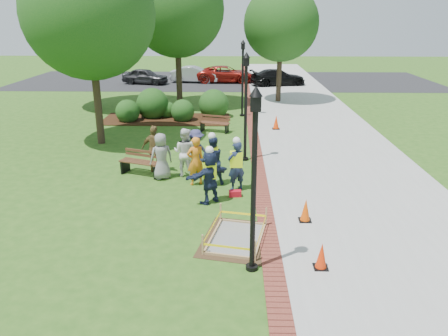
{
  "coord_description": "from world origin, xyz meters",
  "views": [
    {
      "loc": [
        0.83,
        -11.79,
        5.63
      ],
      "look_at": [
        0.5,
        1.2,
        1.0
      ],
      "focal_mm": 35.0,
      "sensor_mm": 36.0,
      "label": 1
    }
  ],
  "objects_px": {
    "wet_concrete_pad": "(236,231)",
    "hivis_worker_c": "(212,159)",
    "bench_near": "(141,167)",
    "lamp_near": "(254,169)",
    "hivis_worker_b": "(236,164)",
    "cone_front": "(321,256)",
    "hivis_worker_a": "(210,175)"
  },
  "relations": [
    {
      "from": "bench_near",
      "to": "cone_front",
      "type": "bearing_deg",
      "value": -48.43
    },
    {
      "from": "wet_concrete_pad",
      "to": "hivis_worker_c",
      "type": "xyz_separation_m",
      "value": [
        -0.83,
        3.87,
        0.69
      ]
    },
    {
      "from": "cone_front",
      "to": "wet_concrete_pad",
      "type": "bearing_deg",
      "value": 145.75
    },
    {
      "from": "cone_front",
      "to": "hivis_worker_c",
      "type": "distance_m",
      "value": 5.94
    },
    {
      "from": "bench_near",
      "to": "hivis_worker_a",
      "type": "height_order",
      "value": "hivis_worker_a"
    },
    {
      "from": "bench_near",
      "to": "cone_front",
      "type": "relative_size",
      "value": 2.56
    },
    {
      "from": "hivis_worker_b",
      "to": "hivis_worker_c",
      "type": "height_order",
      "value": "hivis_worker_c"
    },
    {
      "from": "cone_front",
      "to": "lamp_near",
      "type": "distance_m",
      "value": 2.7
    },
    {
      "from": "lamp_near",
      "to": "hivis_worker_b",
      "type": "distance_m",
      "value": 5.08
    },
    {
      "from": "hivis_worker_b",
      "to": "cone_front",
      "type": "bearing_deg",
      "value": -67.47
    },
    {
      "from": "wet_concrete_pad",
      "to": "hivis_worker_c",
      "type": "relative_size",
      "value": 1.39
    },
    {
      "from": "wet_concrete_pad",
      "to": "bench_near",
      "type": "relative_size",
      "value": 1.53
    },
    {
      "from": "cone_front",
      "to": "lamp_near",
      "type": "bearing_deg",
      "value": -177.41
    },
    {
      "from": "wet_concrete_pad",
      "to": "hivis_worker_a",
      "type": "xyz_separation_m",
      "value": [
        -0.82,
        2.38,
        0.68
      ]
    },
    {
      "from": "wet_concrete_pad",
      "to": "bench_near",
      "type": "distance_m",
      "value": 5.93
    },
    {
      "from": "hivis_worker_b",
      "to": "hivis_worker_c",
      "type": "distance_m",
      "value": 0.94
    },
    {
      "from": "wet_concrete_pad",
      "to": "hivis_worker_a",
      "type": "relative_size",
      "value": 1.41
    },
    {
      "from": "wet_concrete_pad",
      "to": "hivis_worker_b",
      "type": "height_order",
      "value": "hivis_worker_b"
    },
    {
      "from": "wet_concrete_pad",
      "to": "hivis_worker_a",
      "type": "distance_m",
      "value": 2.6
    },
    {
      "from": "wet_concrete_pad",
      "to": "cone_front",
      "type": "distance_m",
      "value": 2.38
    },
    {
      "from": "bench_near",
      "to": "hivis_worker_b",
      "type": "height_order",
      "value": "hivis_worker_b"
    },
    {
      "from": "wet_concrete_pad",
      "to": "lamp_near",
      "type": "xyz_separation_m",
      "value": [
        0.36,
        -1.41,
        2.25
      ]
    },
    {
      "from": "hivis_worker_b",
      "to": "hivis_worker_c",
      "type": "bearing_deg",
      "value": 150.82
    },
    {
      "from": "hivis_worker_c",
      "to": "hivis_worker_b",
      "type": "bearing_deg",
      "value": -29.18
    },
    {
      "from": "bench_near",
      "to": "hivis_worker_c",
      "type": "xyz_separation_m",
      "value": [
        2.65,
        -0.93,
        0.65
      ]
    },
    {
      "from": "cone_front",
      "to": "hivis_worker_b",
      "type": "bearing_deg",
      "value": 112.53
    },
    {
      "from": "hivis_worker_a",
      "to": "wet_concrete_pad",
      "type": "bearing_deg",
      "value": -70.93
    },
    {
      "from": "wet_concrete_pad",
      "to": "cone_front",
      "type": "xyz_separation_m",
      "value": [
        1.97,
        -1.34,
        0.08
      ]
    },
    {
      "from": "cone_front",
      "to": "hivis_worker_b",
      "type": "relative_size",
      "value": 0.36
    },
    {
      "from": "cone_front",
      "to": "hivis_worker_c",
      "type": "bearing_deg",
      "value": 118.2
    },
    {
      "from": "cone_front",
      "to": "hivis_worker_c",
      "type": "relative_size",
      "value": 0.35
    },
    {
      "from": "hivis_worker_a",
      "to": "cone_front",
      "type": "bearing_deg",
      "value": -53.12
    }
  ]
}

